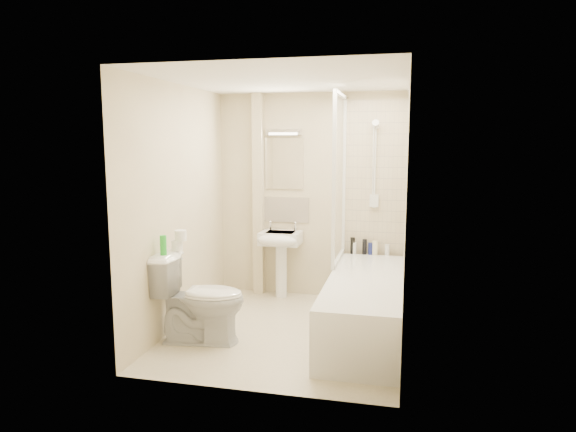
# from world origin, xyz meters

# --- Properties ---
(floor) EXTENTS (2.50, 2.50, 0.00)m
(floor) POSITION_xyz_m (0.00, 0.00, 0.00)
(floor) COLOR beige
(floor) RESTS_ON ground
(wall_back) EXTENTS (2.20, 0.02, 2.40)m
(wall_back) POSITION_xyz_m (0.00, 1.25, 1.20)
(wall_back) COLOR beige
(wall_back) RESTS_ON ground
(wall_left) EXTENTS (0.02, 2.50, 2.40)m
(wall_left) POSITION_xyz_m (-1.10, 0.00, 1.20)
(wall_left) COLOR beige
(wall_left) RESTS_ON ground
(wall_right) EXTENTS (0.02, 2.50, 2.40)m
(wall_right) POSITION_xyz_m (1.10, 0.00, 1.20)
(wall_right) COLOR beige
(wall_right) RESTS_ON ground
(ceiling) EXTENTS (2.20, 2.50, 0.02)m
(ceiling) POSITION_xyz_m (0.00, 0.00, 2.40)
(ceiling) COLOR white
(ceiling) RESTS_ON wall_back
(tile_back) EXTENTS (0.70, 0.01, 1.75)m
(tile_back) POSITION_xyz_m (0.75, 1.24, 1.42)
(tile_back) COLOR beige
(tile_back) RESTS_ON wall_back
(tile_right) EXTENTS (0.01, 2.10, 1.75)m
(tile_right) POSITION_xyz_m (1.09, 0.10, 1.42)
(tile_right) COLOR beige
(tile_right) RESTS_ON wall_right
(pipe_boxing) EXTENTS (0.12, 0.12, 2.40)m
(pipe_boxing) POSITION_xyz_m (-0.62, 1.19, 1.20)
(pipe_boxing) COLOR beige
(pipe_boxing) RESTS_ON ground
(splashback) EXTENTS (0.60, 0.02, 0.30)m
(splashback) POSITION_xyz_m (-0.32, 1.24, 1.03)
(splashback) COLOR beige
(splashback) RESTS_ON wall_back
(mirror) EXTENTS (0.46, 0.01, 0.60)m
(mirror) POSITION_xyz_m (-0.32, 1.24, 1.58)
(mirror) COLOR white
(mirror) RESTS_ON wall_back
(strip_light) EXTENTS (0.42, 0.07, 0.07)m
(strip_light) POSITION_xyz_m (-0.32, 1.22, 1.95)
(strip_light) COLOR silver
(strip_light) RESTS_ON wall_back
(bathtub) EXTENTS (0.70, 2.10, 0.55)m
(bathtub) POSITION_xyz_m (0.75, 0.10, 0.29)
(bathtub) COLOR white
(bathtub) RESTS_ON ground
(shower_screen) EXTENTS (0.04, 0.92, 1.80)m
(shower_screen) POSITION_xyz_m (0.40, 0.80, 1.45)
(shower_screen) COLOR white
(shower_screen) RESTS_ON bathtub
(shower_fixture) EXTENTS (0.10, 0.16, 0.99)m
(shower_fixture) POSITION_xyz_m (0.75, 1.19, 1.55)
(shower_fixture) COLOR white
(shower_fixture) RESTS_ON wall_back
(pedestal_sink) EXTENTS (0.47, 0.45, 0.90)m
(pedestal_sink) POSITION_xyz_m (-0.32, 1.01, 0.63)
(pedestal_sink) COLOR white
(pedestal_sink) RESTS_ON ground
(bottle_black_a) EXTENTS (0.05, 0.05, 0.19)m
(bottle_black_a) POSITION_xyz_m (0.52, 1.16, 0.65)
(bottle_black_a) COLOR black
(bottle_black_a) RESTS_ON bathtub
(bottle_white_a) EXTENTS (0.05, 0.05, 0.13)m
(bottle_white_a) POSITION_xyz_m (0.54, 1.16, 0.62)
(bottle_white_a) COLOR white
(bottle_white_a) RESTS_ON bathtub
(bottle_black_b) EXTENTS (0.05, 0.05, 0.18)m
(bottle_black_b) POSITION_xyz_m (0.66, 1.16, 0.64)
(bottle_black_b) COLOR black
(bottle_black_b) RESTS_ON bathtub
(bottle_blue) EXTENTS (0.05, 0.05, 0.14)m
(bottle_blue) POSITION_xyz_m (0.72, 1.16, 0.62)
(bottle_blue) COLOR navy
(bottle_blue) RESTS_ON bathtub
(bottle_cream) EXTENTS (0.07, 0.07, 0.16)m
(bottle_cream) POSITION_xyz_m (0.77, 1.16, 0.63)
(bottle_cream) COLOR beige
(bottle_cream) RESTS_ON bathtub
(bottle_white_b) EXTENTS (0.05, 0.05, 0.13)m
(bottle_white_b) POSITION_xyz_m (0.91, 1.16, 0.61)
(bottle_white_b) COLOR silver
(bottle_white_b) RESTS_ON bathtub
(toilet) EXTENTS (0.65, 0.92, 0.83)m
(toilet) POSITION_xyz_m (-0.72, -0.42, 0.42)
(toilet) COLOR white
(toilet) RESTS_ON ground
(toilet_roll_lower) EXTENTS (0.10, 0.10, 0.09)m
(toilet_roll_lower) POSITION_xyz_m (-0.98, -0.32, 0.88)
(toilet_roll_lower) COLOR white
(toilet_roll_lower) RESTS_ON toilet
(toilet_roll_upper) EXTENTS (0.11, 0.11, 0.10)m
(toilet_roll_upper) POSITION_xyz_m (-0.94, -0.32, 0.97)
(toilet_roll_upper) COLOR white
(toilet_roll_upper) RESTS_ON toilet_roll_lower
(green_bottle) EXTENTS (0.06, 0.06, 0.18)m
(green_bottle) POSITION_xyz_m (-1.02, -0.53, 0.92)
(green_bottle) COLOR green
(green_bottle) RESTS_ON toilet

